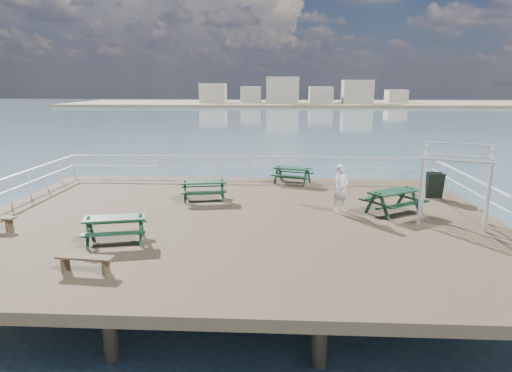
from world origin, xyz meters
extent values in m
cube|color=brown|center=(0.00, 0.00, -0.15)|extent=(18.00, 14.00, 0.30)
plane|color=#3D5A67|center=(0.00, 40.00, -2.00)|extent=(300.00, 300.00, 0.00)
cube|color=tan|center=(15.00, 135.00, -1.60)|extent=(160.00, 40.00, 0.80)
cube|color=beige|center=(-20.00, 132.00, 1.80)|extent=(8.00, 8.00, 6.00)
cube|color=beige|center=(-8.00, 132.00, 1.30)|extent=(6.00, 8.00, 5.00)
cube|color=beige|center=(2.00, 132.00, 2.80)|extent=(10.00, 8.00, 8.00)
cube|color=beige|center=(14.00, 132.00, 1.30)|extent=(7.00, 8.00, 5.00)
cube|color=beige|center=(25.00, 132.00, 2.30)|extent=(9.00, 8.00, 7.00)
cube|color=beige|center=(38.00, 132.00, 0.80)|extent=(6.00, 8.00, 4.00)
cylinder|color=brown|center=(-7.50, 5.50, -1.35)|extent=(0.36, 0.36, 2.10)
cylinder|color=brown|center=(7.50, 5.50, -1.35)|extent=(0.36, 0.36, 2.10)
cube|color=silver|center=(0.00, 6.85, 1.05)|extent=(17.70, 0.07, 0.07)
cube|color=silver|center=(0.00, 6.85, 0.55)|extent=(17.70, 0.05, 0.05)
cylinder|color=silver|center=(-8.85, 6.85, 0.55)|extent=(0.05, 0.05, 1.10)
cube|color=silver|center=(8.85, 0.00, 1.05)|extent=(0.07, 13.70, 0.07)
cube|color=silver|center=(8.85, 0.00, 0.55)|extent=(0.05, 13.70, 0.05)
cube|color=#133420|center=(-1.51, 2.42, 0.73)|extent=(1.87, 1.01, 0.06)
cube|color=#133420|center=(-1.62, 3.00, 0.44)|extent=(1.79, 0.57, 0.05)
cube|color=#133420|center=(-1.40, 1.84, 0.44)|extent=(1.79, 0.57, 0.05)
cube|color=#133420|center=(-2.24, 2.28, 0.42)|extent=(0.35, 1.42, 0.06)
cube|color=#133420|center=(-0.79, 2.56, 0.42)|extent=(0.35, 1.42, 0.06)
cube|color=#133420|center=(-2.29, 2.57, 0.37)|extent=(0.17, 0.51, 0.86)
cube|color=#133420|center=(-2.18, 1.99, 0.37)|extent=(0.17, 0.51, 0.86)
cube|color=#133420|center=(-0.84, 2.85, 0.37)|extent=(0.17, 0.51, 0.86)
cube|color=#133420|center=(-0.73, 2.27, 0.37)|extent=(0.17, 0.51, 0.86)
cube|color=#133420|center=(-1.51, 2.42, 0.25)|extent=(1.56, 0.37, 0.06)
cube|color=#133420|center=(2.11, 5.80, 0.70)|extent=(1.83, 1.22, 0.06)
cube|color=#133420|center=(2.31, 6.33, 0.43)|extent=(1.68, 0.82, 0.05)
cube|color=#133420|center=(1.91, 5.27, 0.43)|extent=(1.68, 0.82, 0.05)
cube|color=#133420|center=(1.45, 6.05, 0.41)|extent=(0.55, 1.31, 0.06)
cube|color=#133420|center=(2.78, 5.55, 0.41)|extent=(0.55, 1.31, 0.06)
cube|color=#133420|center=(1.55, 6.32, 0.36)|extent=(0.24, 0.49, 0.83)
cube|color=#133420|center=(1.35, 5.78, 0.36)|extent=(0.24, 0.49, 0.83)
cube|color=#133420|center=(2.88, 5.82, 0.36)|extent=(0.24, 0.49, 0.83)
cube|color=#133420|center=(2.68, 5.28, 0.36)|extent=(0.24, 0.49, 0.83)
cube|color=#133420|center=(2.11, 5.80, 0.24)|extent=(1.45, 0.60, 0.06)
cube|color=#133420|center=(5.61, 0.87, 0.79)|extent=(2.02, 1.72, 0.06)
cube|color=#133420|center=(5.24, 1.40, 0.48)|extent=(1.74, 1.32, 0.05)
cube|color=#133420|center=(5.98, 0.34, 0.48)|extent=(1.74, 1.32, 0.05)
cube|color=#133420|center=(4.95, 0.41, 0.46)|extent=(0.96, 1.33, 0.06)
cube|color=#133420|center=(6.27, 1.33, 0.46)|extent=(0.96, 1.33, 0.06)
cube|color=#133420|center=(4.76, 0.68, 0.41)|extent=(0.39, 0.50, 0.94)
cube|color=#133420|center=(5.13, 0.15, 0.41)|extent=(0.39, 0.50, 0.94)
cube|color=#133420|center=(6.09, 1.60, 0.41)|extent=(0.39, 0.50, 0.94)
cube|color=#133420|center=(6.45, 1.07, 0.41)|extent=(0.39, 0.50, 0.94)
cube|color=#133420|center=(5.61, 0.87, 0.27)|extent=(1.46, 1.05, 0.06)
cube|color=#133420|center=(-3.27, -2.68, 0.72)|extent=(1.87, 1.08, 0.06)
cube|color=#133420|center=(-3.41, -2.11, 0.44)|extent=(1.77, 0.65, 0.05)
cube|color=#133420|center=(-3.13, -3.25, 0.44)|extent=(1.77, 0.65, 0.05)
cube|color=#133420|center=(-3.98, -2.85, 0.42)|extent=(0.41, 1.40, 0.06)
cube|color=#133420|center=(-2.56, -2.51, 0.42)|extent=(0.41, 1.40, 0.06)
cube|color=#133420|center=(-4.05, -2.57, 0.37)|extent=(0.19, 0.51, 0.86)
cube|color=#133420|center=(-3.91, -3.14, 0.37)|extent=(0.19, 0.51, 0.86)
cube|color=#133420|center=(-2.63, -2.22, 0.37)|extent=(0.19, 0.51, 0.86)
cube|color=#133420|center=(-2.49, -2.79, 0.37)|extent=(0.19, 0.51, 0.86)
cube|color=#133420|center=(-3.27, -2.68, 0.24)|extent=(1.54, 0.44, 0.06)
cube|color=brown|center=(-7.06, -1.75, 0.18)|extent=(0.09, 0.31, 0.35)
cube|color=brown|center=(-3.24, -4.89, 0.38)|extent=(1.45, 0.47, 0.05)
cube|color=brown|center=(-3.77, -4.84, 0.18)|extent=(0.10, 0.31, 0.36)
cube|color=brown|center=(-2.71, -4.94, 0.18)|extent=(0.10, 0.31, 0.36)
cube|color=silver|center=(6.12, -0.47, 1.08)|extent=(0.11, 0.11, 2.17)
cube|color=silver|center=(6.52, 0.53, 1.08)|extent=(0.11, 0.11, 2.17)
cube|color=silver|center=(7.97, -1.20, 1.08)|extent=(0.11, 0.11, 2.17)
cube|color=silver|center=(8.37, -0.19, 1.08)|extent=(0.11, 0.11, 2.17)
cube|color=silver|center=(7.04, -0.84, 2.20)|extent=(2.04, 0.86, 0.07)
cube|color=silver|center=(7.44, 0.17, 2.20)|extent=(2.04, 0.86, 0.07)
cube|color=silver|center=(7.24, -0.33, 2.66)|extent=(2.04, 0.85, 0.06)
cube|color=black|center=(7.80, 3.07, 0.52)|extent=(0.66, 0.28, 1.07)
cube|color=black|center=(7.80, 3.29, 0.52)|extent=(0.66, 0.28, 1.07)
imported|color=white|center=(3.72, 0.91, 0.87)|extent=(0.76, 0.68, 1.75)
camera|label=1|loc=(1.53, -15.20, 4.54)|focal=32.00mm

